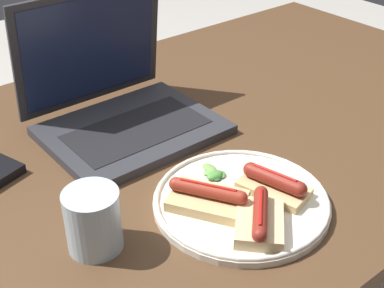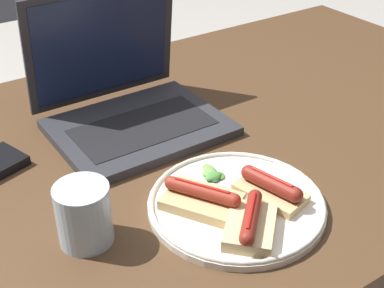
% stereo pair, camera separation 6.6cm
% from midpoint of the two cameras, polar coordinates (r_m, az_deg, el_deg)
% --- Properties ---
extents(desk, '(1.41, 0.87, 0.74)m').
position_cam_midpoint_polar(desk, '(1.10, 5.34, -1.78)').
color(desk, '#4C331E').
rests_on(desk, ground_plane).
extents(laptop, '(0.32, 0.28, 0.25)m').
position_cam_midpoint_polar(laptop, '(1.04, -4.99, 4.34)').
color(laptop, '#2D2D33').
rests_on(laptop, desk).
extents(plate, '(0.28, 0.28, 0.02)m').
position_cam_midpoint_polar(plate, '(0.84, 7.02, -6.36)').
color(plate, silver).
rests_on(plate, desk).
extents(sausage_toast_left, '(0.09, 0.12, 0.04)m').
position_cam_midpoint_polar(sausage_toast_left, '(0.85, 10.62, -4.73)').
color(sausage_toast_left, tan).
rests_on(sausage_toast_left, plate).
extents(sausage_toast_middle, '(0.12, 0.14, 0.04)m').
position_cam_midpoint_polar(sausage_toast_middle, '(0.82, 3.37, -5.84)').
color(sausage_toast_middle, tan).
rests_on(sausage_toast_middle, plate).
extents(sausage_toast_right, '(0.12, 0.12, 0.04)m').
position_cam_midpoint_polar(sausage_toast_right, '(0.78, 8.70, -8.48)').
color(sausage_toast_right, '#D6B784').
rests_on(sausage_toast_right, plate).
extents(salad_pile, '(0.04, 0.05, 0.01)m').
position_cam_midpoint_polar(salad_pile, '(0.89, 4.35, -3.31)').
color(salad_pile, '#4C8E3D').
rests_on(salad_pile, plate).
extents(drinking_glass, '(0.08, 0.08, 0.09)m').
position_cam_midpoint_polar(drinking_glass, '(0.76, -9.04, -7.50)').
color(drinking_glass, silver).
rests_on(drinking_glass, desk).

